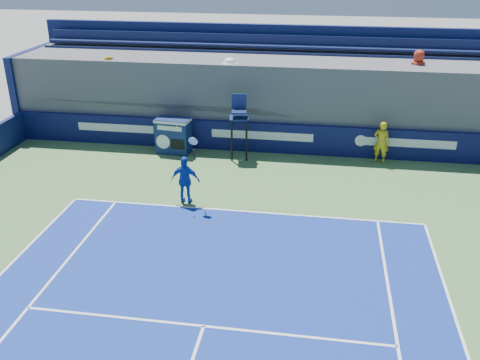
% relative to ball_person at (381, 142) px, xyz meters
% --- Properties ---
extents(ball_person, '(0.67, 0.53, 1.62)m').
position_rel_ball_person_xyz_m(ball_person, '(0.00, 0.00, 0.00)').
color(ball_person, gold).
rests_on(ball_person, apron).
extents(back_hoarding, '(20.40, 0.21, 1.20)m').
position_rel_ball_person_xyz_m(back_hoarding, '(-4.53, 0.43, -0.22)').
color(back_hoarding, '#0C0F43').
rests_on(back_hoarding, ground).
extents(match_clock, '(1.39, 0.87, 1.40)m').
position_rel_ball_person_xyz_m(match_clock, '(-7.96, -0.18, -0.08)').
color(match_clock, '#102051').
rests_on(match_clock, ground).
extents(umpire_chair, '(0.80, 0.80, 2.48)m').
position_rel_ball_person_xyz_m(umpire_chair, '(-5.32, -0.36, 0.71)').
color(umpire_chair, black).
rests_on(umpire_chair, ground).
extents(tennis_player, '(0.95, 0.43, 2.57)m').
position_rel_ball_person_xyz_m(tennis_player, '(-6.38, -4.44, -0.02)').
color(tennis_player, '#1547AF').
rests_on(tennis_player, apron).
extents(stadium_seating, '(21.00, 4.05, 4.40)m').
position_rel_ball_person_xyz_m(stadium_seating, '(-4.53, 2.48, 1.01)').
color(stadium_seating, '#525257').
rests_on(stadium_seating, ground).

